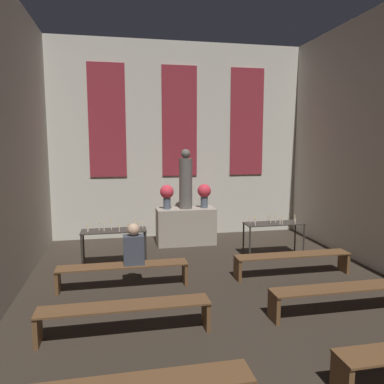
{
  "coord_description": "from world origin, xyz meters",
  "views": [
    {
      "loc": [
        -1.65,
        0.22,
        2.55
      ],
      "look_at": [
        0.0,
        8.48,
        1.42
      ],
      "focal_mm": 35.0,
      "sensor_mm": 36.0,
      "label": 1
    }
  ],
  "objects_px": {
    "altar": "(186,226)",
    "pew_third_left": "(125,312)",
    "pew_back_left": "(123,270)",
    "statue": "(186,181)",
    "candle_rack_left": "(114,234)",
    "pew_third_right": "(343,293)",
    "candle_rack_right": "(274,227)",
    "flower_vase_right": "(204,193)",
    "flower_vase_left": "(167,194)",
    "person_seated": "(134,246)",
    "pew_back_right": "(292,259)"
  },
  "relations": [
    {
      "from": "flower_vase_left",
      "to": "flower_vase_right",
      "type": "distance_m",
      "value": 0.95
    },
    {
      "from": "person_seated",
      "to": "flower_vase_left",
      "type": "bearing_deg",
      "value": 70.57
    },
    {
      "from": "statue",
      "to": "candle_rack_left",
      "type": "relative_size",
      "value": 1.11
    },
    {
      "from": "flower_vase_left",
      "to": "pew_third_right",
      "type": "bearing_deg",
      "value": -64.32
    },
    {
      "from": "pew_third_left",
      "to": "pew_third_right",
      "type": "height_order",
      "value": "same"
    },
    {
      "from": "candle_rack_left",
      "to": "candle_rack_right",
      "type": "height_order",
      "value": "candle_rack_left"
    },
    {
      "from": "statue",
      "to": "flower_vase_right",
      "type": "xyz_separation_m",
      "value": [
        0.47,
        0.0,
        -0.31
      ]
    },
    {
      "from": "altar",
      "to": "flower_vase_right",
      "type": "distance_m",
      "value": 0.95
    },
    {
      "from": "statue",
      "to": "flower_vase_right",
      "type": "height_order",
      "value": "statue"
    },
    {
      "from": "altar",
      "to": "pew_back_right",
      "type": "height_order",
      "value": "altar"
    },
    {
      "from": "pew_back_left",
      "to": "pew_back_right",
      "type": "bearing_deg",
      "value": 0.0
    },
    {
      "from": "pew_third_right",
      "to": "pew_back_right",
      "type": "height_order",
      "value": "same"
    },
    {
      "from": "statue",
      "to": "pew_third_right",
      "type": "distance_m",
      "value": 4.76
    },
    {
      "from": "candle_rack_left",
      "to": "pew_third_right",
      "type": "relative_size",
      "value": 0.59
    },
    {
      "from": "altar",
      "to": "candle_rack_right",
      "type": "bearing_deg",
      "value": -38.13
    },
    {
      "from": "person_seated",
      "to": "pew_back_right",
      "type": "bearing_deg",
      "value": 0.0
    },
    {
      "from": "statue",
      "to": "candle_rack_left",
      "type": "distance_m",
      "value": 2.42
    },
    {
      "from": "pew_third_right",
      "to": "pew_back_right",
      "type": "relative_size",
      "value": 1.0
    },
    {
      "from": "altar",
      "to": "pew_back_left",
      "type": "distance_m",
      "value": 3.09
    },
    {
      "from": "altar",
      "to": "pew_third_left",
      "type": "xyz_separation_m",
      "value": [
        -1.6,
        -4.3,
        -0.13
      ]
    },
    {
      "from": "pew_back_left",
      "to": "pew_back_right",
      "type": "distance_m",
      "value": 3.19
    },
    {
      "from": "flower_vase_left",
      "to": "person_seated",
      "type": "height_order",
      "value": "flower_vase_left"
    },
    {
      "from": "flower_vase_right",
      "to": "candle_rack_left",
      "type": "xyz_separation_m",
      "value": [
        -2.23,
        -1.38,
        -0.62
      ]
    },
    {
      "from": "pew_back_left",
      "to": "pew_back_right",
      "type": "relative_size",
      "value": 1.0
    },
    {
      "from": "pew_back_right",
      "to": "candle_rack_right",
      "type": "bearing_deg",
      "value": 82.94
    },
    {
      "from": "altar",
      "to": "pew_third_left",
      "type": "bearing_deg",
      "value": -110.36
    },
    {
      "from": "altar",
      "to": "pew_third_left",
      "type": "height_order",
      "value": "altar"
    },
    {
      "from": "statue",
      "to": "pew_back_left",
      "type": "height_order",
      "value": "statue"
    },
    {
      "from": "flower_vase_right",
      "to": "pew_third_left",
      "type": "distance_m",
      "value": 4.87
    },
    {
      "from": "flower_vase_left",
      "to": "pew_back_right",
      "type": "bearing_deg",
      "value": -51.96
    },
    {
      "from": "altar",
      "to": "person_seated",
      "type": "xyz_separation_m",
      "value": [
        -1.41,
        -2.65,
        0.3
      ]
    },
    {
      "from": "candle_rack_left",
      "to": "flower_vase_left",
      "type": "bearing_deg",
      "value": 47.04
    },
    {
      "from": "pew_back_right",
      "to": "pew_third_left",
      "type": "bearing_deg",
      "value": -152.55
    },
    {
      "from": "altar",
      "to": "pew_back_right",
      "type": "relative_size",
      "value": 0.64
    },
    {
      "from": "altar",
      "to": "flower_vase_left",
      "type": "bearing_deg",
      "value": 180.0
    },
    {
      "from": "candle_rack_left",
      "to": "candle_rack_right",
      "type": "distance_m",
      "value": 3.51
    },
    {
      "from": "pew_third_right",
      "to": "altar",
      "type": "bearing_deg",
      "value": 110.36
    },
    {
      "from": "statue",
      "to": "pew_third_right",
      "type": "xyz_separation_m",
      "value": [
        1.6,
        -4.3,
        -1.27
      ]
    },
    {
      "from": "candle_rack_right",
      "to": "pew_third_left",
      "type": "bearing_deg",
      "value": -138.86
    },
    {
      "from": "statue",
      "to": "pew_back_right",
      "type": "distance_m",
      "value": 3.34
    },
    {
      "from": "flower_vase_right",
      "to": "candle_rack_right",
      "type": "distance_m",
      "value": 1.98
    },
    {
      "from": "flower_vase_right",
      "to": "flower_vase_left",
      "type": "bearing_deg",
      "value": 180.0
    },
    {
      "from": "statue",
      "to": "pew_third_left",
      "type": "bearing_deg",
      "value": -110.36
    },
    {
      "from": "flower_vase_right",
      "to": "pew_third_right",
      "type": "xyz_separation_m",
      "value": [
        1.12,
        -4.3,
        -0.96
      ]
    },
    {
      "from": "flower_vase_right",
      "to": "statue",
      "type": "bearing_deg",
      "value": 180.0
    },
    {
      "from": "pew_back_right",
      "to": "statue",
      "type": "bearing_deg",
      "value": 121.12
    },
    {
      "from": "altar",
      "to": "statue",
      "type": "relative_size",
      "value": 0.99
    },
    {
      "from": "person_seated",
      "to": "pew_back_left",
      "type": "bearing_deg",
      "value": 180.0
    },
    {
      "from": "candle_rack_left",
      "to": "pew_back_left",
      "type": "distance_m",
      "value": 1.32
    },
    {
      "from": "flower_vase_right",
      "to": "pew_back_left",
      "type": "distance_m",
      "value": 3.49
    }
  ]
}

